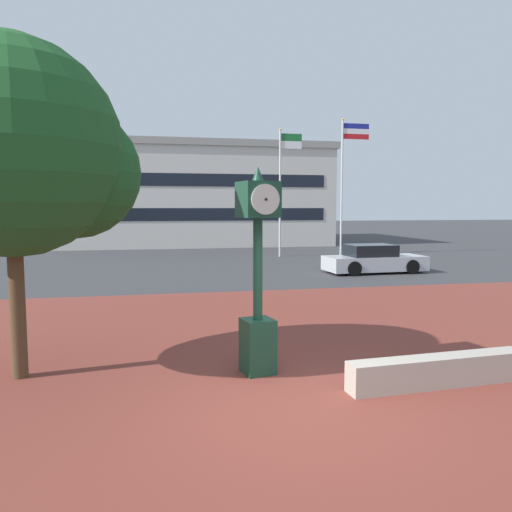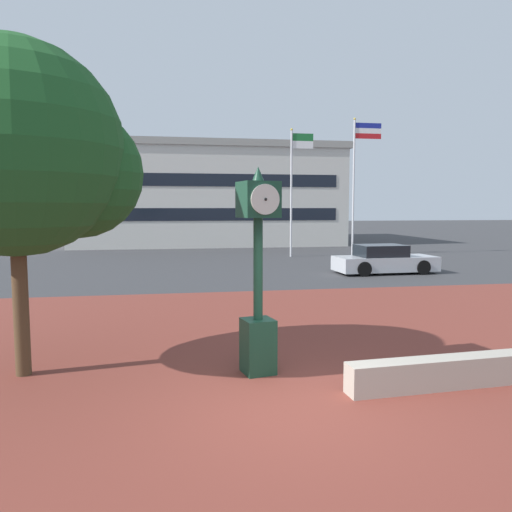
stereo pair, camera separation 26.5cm
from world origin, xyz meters
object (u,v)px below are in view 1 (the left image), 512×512
object	(u,v)px
plaza_tree	(25,154)
flagpole_primary	(282,183)
street_clock	(258,274)
car_street_near	(374,260)
flagpole_secondary	(345,174)
civic_building	(192,196)

from	to	relation	value
plaza_tree	flagpole_primary	size ratio (longest dim) A/B	0.76
street_clock	flagpole_primary	xyz separation A→B (m)	(5.86, 20.62, 2.61)
car_street_near	flagpole_primary	size ratio (longest dim) A/B	0.60
flagpole_secondary	flagpole_primary	bearing A→B (deg)	-180.00
street_clock	civic_building	world-z (taller)	civic_building
street_clock	car_street_near	distance (m)	14.86
street_clock	civic_building	size ratio (longest dim) A/B	0.17
flagpole_secondary	civic_building	size ratio (longest dim) A/B	0.40
flagpole_primary	car_street_near	bearing A→B (deg)	-75.34
street_clock	plaza_tree	bearing A→B (deg)	158.04
flagpole_secondary	plaza_tree	bearing A→B (deg)	-124.54
car_street_near	street_clock	bearing A→B (deg)	-34.89
car_street_near	flagpole_primary	world-z (taller)	flagpole_primary
plaza_tree	car_street_near	size ratio (longest dim) A/B	1.27
plaza_tree	car_street_near	bearing A→B (deg)	44.68
street_clock	plaza_tree	world-z (taller)	plaza_tree
plaza_tree	car_street_near	xyz separation A→B (m)	(11.87, 11.74, -3.27)
plaza_tree	flagpole_secondary	bearing A→B (deg)	55.46
street_clock	car_street_near	size ratio (longest dim) A/B	0.80
flagpole_secondary	civic_building	xyz separation A→B (m)	(-8.11, 14.38, -1.03)
street_clock	flagpole_secondary	size ratio (longest dim) A/B	0.44
street_clock	flagpole_secondary	distance (m)	23.05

